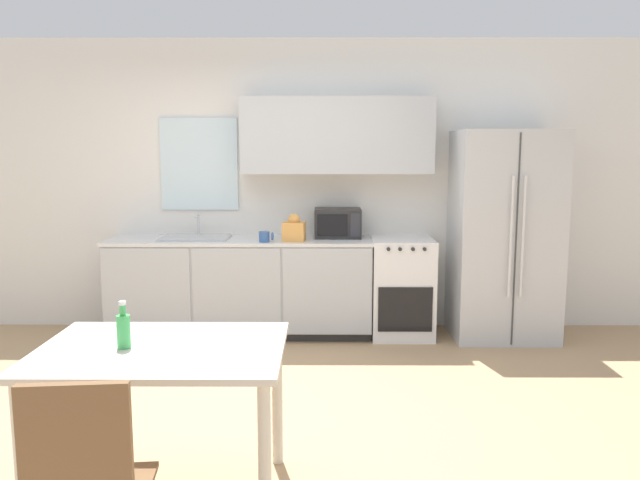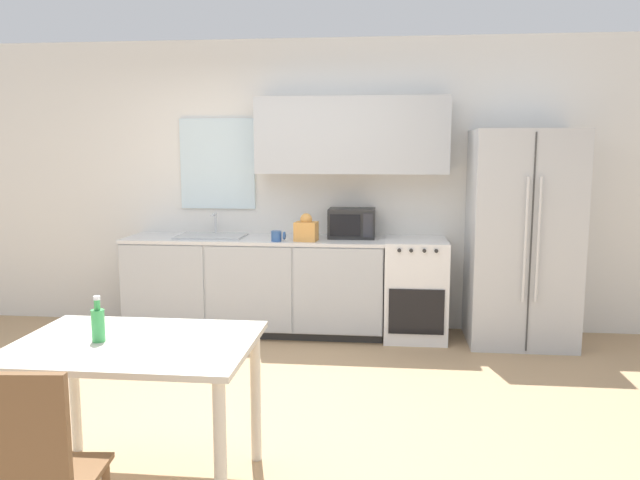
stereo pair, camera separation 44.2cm
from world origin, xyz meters
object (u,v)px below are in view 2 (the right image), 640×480
microwave (352,223)px  dining_table (135,363)px  dining_chair_near (31,469)px  drink_bottle (98,324)px  oven_range (415,289)px  refrigerator (522,238)px  coffee_mug (277,236)px

microwave → dining_table: bearing=-107.4°
dining_chair_near → drink_bottle: size_ratio=4.15×
dining_chair_near → drink_bottle: drink_bottle is taller
oven_range → dining_chair_near: dining_chair_near is taller
refrigerator → coffee_mug: size_ratio=14.70×
refrigerator → microwave: bearing=174.0°
oven_range → coffee_mug: size_ratio=7.08×
oven_range → refrigerator: bearing=-2.9°
dining_table → drink_bottle: (-0.17, -0.02, 0.20)m
oven_range → coffee_mug: 1.33m
oven_range → dining_table: (-1.47, -2.74, 0.21)m
microwave → dining_chair_near: 3.81m
coffee_mug → drink_bottle: (-0.43, -2.57, -0.08)m
dining_table → oven_range: bearing=61.7°
oven_range → dining_table: oven_range is taller
coffee_mug → oven_range: bearing=9.1°
dining_chair_near → drink_bottle: (-0.10, 0.78, 0.32)m
dining_chair_near → drink_bottle: bearing=92.0°
oven_range → drink_bottle: bearing=-120.8°
microwave → coffee_mug: microwave is taller
microwave → drink_bottle: bearing=-110.3°
microwave → coffee_mug: size_ratio=3.34×
coffee_mug → dining_chair_near: size_ratio=0.14×
dining_table → microwave: bearing=72.6°
coffee_mug → refrigerator: bearing=4.0°
refrigerator → drink_bottle: size_ratio=8.29×
drink_bottle → microwave: bearing=69.7°
oven_range → microwave: bearing=169.3°
microwave → dining_table: size_ratio=0.37×
coffee_mug → dining_table: size_ratio=0.11×
microwave → drink_bottle: size_ratio=1.88×
oven_range → microwave: (-0.58, 0.11, 0.58)m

